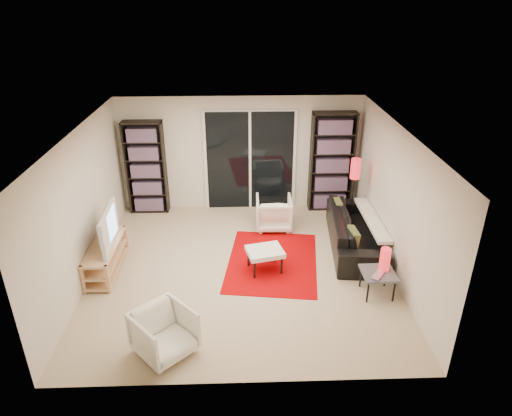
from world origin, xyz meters
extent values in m
plane|color=tan|center=(0.00, 0.00, 0.00)|extent=(5.00, 5.00, 0.00)
cube|color=beige|center=(0.00, 2.50, 1.20)|extent=(5.00, 0.02, 2.40)
cube|color=beige|center=(0.00, -2.50, 1.20)|extent=(5.00, 0.02, 2.40)
cube|color=beige|center=(-2.50, 0.00, 1.20)|extent=(0.02, 5.00, 2.40)
cube|color=beige|center=(2.50, 0.00, 1.20)|extent=(0.02, 5.00, 2.40)
cube|color=white|center=(0.00, 0.00, 2.40)|extent=(5.00, 5.00, 0.02)
cube|color=white|center=(0.20, 2.47, 1.05)|extent=(1.92, 0.06, 2.16)
cube|color=black|center=(0.20, 2.44, 1.05)|extent=(1.80, 0.02, 2.10)
cube|color=white|center=(0.20, 2.42, 1.05)|extent=(0.05, 0.02, 2.10)
cube|color=black|center=(-1.95, 2.34, 0.97)|extent=(0.80, 0.30, 1.95)
cube|color=#9C1458|center=(-1.95, 2.32, 0.97)|extent=(0.70, 0.22, 1.85)
cube|color=black|center=(1.90, 2.34, 1.05)|extent=(0.90, 0.30, 2.10)
cube|color=#9C1458|center=(1.90, 2.32, 1.05)|extent=(0.80, 0.22, 2.00)
cube|color=#DEB081|center=(-2.27, 0.03, 0.48)|extent=(0.44, 1.36, 0.04)
cube|color=#DEB081|center=(-2.27, 0.03, 0.25)|extent=(0.44, 1.36, 0.03)
cube|color=#DEB081|center=(-2.27, 0.03, 0.06)|extent=(0.44, 1.36, 0.04)
cube|color=#DEB081|center=(-2.46, -0.61, 0.25)|extent=(0.05, 0.05, 0.50)
cube|color=#DEB081|center=(-2.46, 0.67, 0.25)|extent=(0.05, 0.05, 0.50)
cube|color=#DEB081|center=(-2.09, -0.61, 0.25)|extent=(0.05, 0.05, 0.50)
cube|color=#DEB081|center=(-2.09, 0.67, 0.25)|extent=(0.05, 0.05, 0.50)
imported|color=black|center=(-2.25, 0.03, 0.81)|extent=(0.20, 1.09, 0.62)
cube|color=#AA0003|center=(0.53, 0.19, 0.01)|extent=(1.78, 2.24, 0.01)
imported|color=black|center=(2.09, 0.67, 0.33)|extent=(1.08, 2.32, 0.66)
imported|color=white|center=(0.64, 1.47, 0.32)|extent=(0.70, 0.72, 0.64)
imported|color=white|center=(-1.01, -1.94, 0.32)|extent=(0.98, 0.98, 0.64)
cube|color=white|center=(0.39, -0.06, 0.36)|extent=(0.68, 0.60, 0.08)
cylinder|color=black|center=(0.21, -0.30, 0.16)|extent=(0.04, 0.04, 0.32)
cylinder|color=black|center=(0.11, 0.07, 0.16)|extent=(0.04, 0.04, 0.32)
cylinder|color=black|center=(0.66, -0.19, 0.16)|extent=(0.04, 0.04, 0.32)
cylinder|color=black|center=(0.57, 0.19, 0.16)|extent=(0.04, 0.04, 0.32)
cube|color=#4F4F55|center=(2.09, -0.78, 0.38)|extent=(0.51, 0.51, 0.04)
cylinder|color=black|center=(1.89, -0.99, 0.19)|extent=(0.03, 0.03, 0.38)
cylinder|color=black|center=(1.88, -0.59, 0.19)|extent=(0.03, 0.03, 0.38)
cylinder|color=black|center=(2.30, -0.98, 0.19)|extent=(0.03, 0.03, 0.38)
cylinder|color=black|center=(2.29, -0.58, 0.19)|extent=(0.03, 0.03, 0.38)
imported|color=silver|center=(2.09, -0.90, 0.41)|extent=(0.33, 0.35, 0.02)
cylinder|color=red|center=(2.19, -0.70, 0.58)|extent=(0.16, 0.16, 0.36)
cylinder|color=black|center=(2.18, 1.45, 0.01)|extent=(0.22, 0.22, 0.03)
cylinder|color=black|center=(2.18, 1.45, 0.54)|extent=(0.03, 0.03, 1.08)
cylinder|color=red|center=(2.18, 1.45, 1.24)|extent=(0.19, 0.19, 0.39)
camera|label=1|loc=(0.01, -6.56, 4.32)|focal=32.00mm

